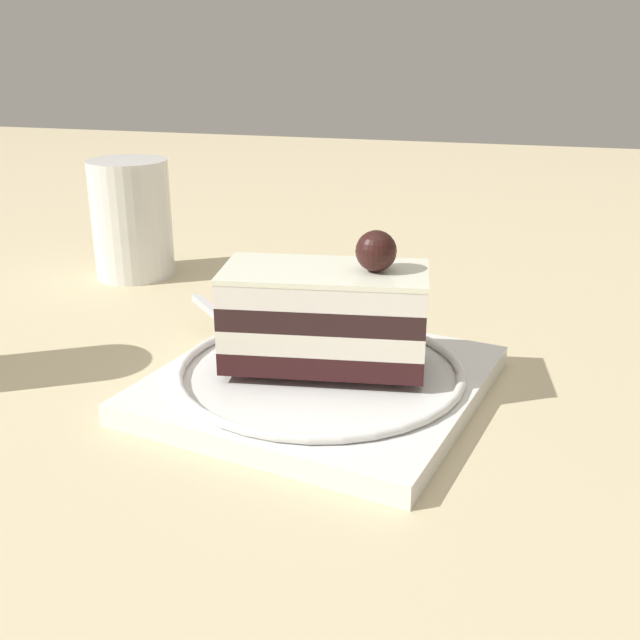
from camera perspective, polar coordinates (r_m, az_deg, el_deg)
ground_plane at (r=0.46m, az=1.04°, el=-6.67°), size 2.40×2.40×0.00m
dessert_plate at (r=0.48m, az=-0.00°, el=-4.46°), size 0.22×0.22×0.02m
cake_slice at (r=0.47m, az=0.47°, el=0.46°), size 0.13×0.08×0.08m
fork at (r=0.53m, az=-6.82°, el=-0.35°), size 0.09×0.10×0.00m
drink_glass_near at (r=0.72m, az=-13.83°, el=6.82°), size 0.07×0.07×0.11m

